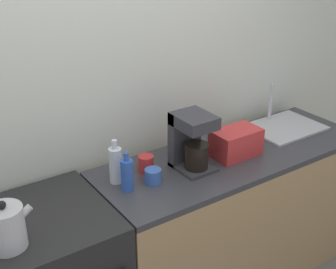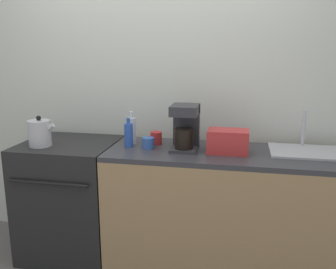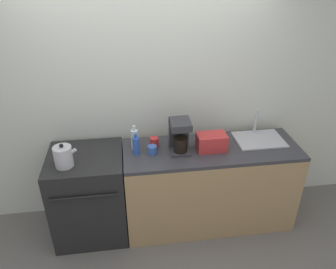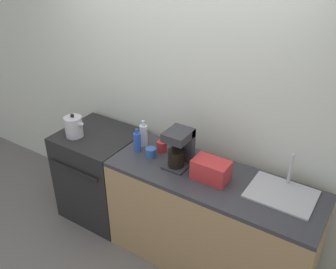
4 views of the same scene
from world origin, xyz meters
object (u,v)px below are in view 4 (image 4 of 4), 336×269
cup_blue (151,152)px  stove (101,173)px  kettle (74,127)px  bottle_clear (144,135)px  toaster (211,170)px  coffee_maker (180,147)px  cup_red (162,146)px  bottle_blue (137,142)px

cup_blue → stove: bearing=177.3°
kettle → bottle_clear: bottle_clear is taller
toaster → cup_blue: size_ratio=3.14×
stove → kettle: 0.59m
kettle → toaster: 1.39m
coffee_maker → cup_red: 0.29m
bottle_blue → bottle_clear: size_ratio=0.88×
coffee_maker → cup_red: (-0.24, 0.10, -0.12)m
stove → coffee_maker: 1.12m
stove → coffee_maker: (0.92, -0.00, 0.63)m
stove → bottle_blue: bottle_blue is taller
stove → bottle_clear: bearing=10.1°
coffee_maker → kettle: bearing=-173.2°
bottle_blue → cup_blue: size_ratio=2.40×
bottle_clear → cup_blue: 0.21m
toaster → cup_blue: 0.58m
stove → coffee_maker: size_ratio=2.84×
bottle_clear → cup_red: 0.20m
bottle_blue → bottle_clear: bearing=94.4°
toaster → coffee_maker: coffee_maker is taller
coffee_maker → stove: bearing=179.8°
toaster → cup_blue: bearing=179.3°
bottle_clear → cup_blue: bearing=-36.4°
kettle → cup_blue: kettle is taller
toaster → bottle_blue: (-0.73, 0.02, 0.01)m
coffee_maker → cup_red: coffee_maker is taller
stove → cup_red: bearing=7.8°
kettle → toaster: (1.39, 0.09, -0.02)m
cup_blue → cup_red: 0.13m
stove → toaster: bearing=-1.8°
bottle_blue → cup_blue: bottle_blue is taller
coffee_maker → bottle_blue: bearing=-177.9°
toaster → kettle: bearing=-176.1°
stove → cup_red: cup_red is taller
coffee_maker → cup_red: bearing=157.9°
bottle_clear → cup_red: bottle_clear is taller
cup_red → kettle: bearing=-165.0°
coffee_maker → cup_red: size_ratio=3.40×
stove → coffee_maker: coffee_maker is taller
coffee_maker → bottle_clear: (-0.43, 0.09, -0.07)m
cup_blue → cup_red: bearing=75.4°
stove → bottle_blue: 0.74m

